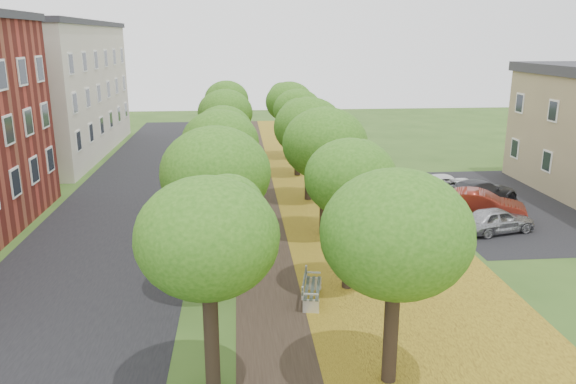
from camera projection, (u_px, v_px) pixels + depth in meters
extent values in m
cube|color=black|center=(122.00, 220.00, 29.04)|extent=(8.00, 70.00, 0.01)
cube|color=black|center=(266.00, 216.00, 29.68)|extent=(3.20, 70.00, 0.01)
cube|color=#B09420|center=(359.00, 214.00, 30.11)|extent=(7.50, 70.00, 0.01)
cube|color=black|center=(503.00, 204.00, 31.80)|extent=(9.00, 16.00, 0.01)
cylinder|color=black|center=(211.00, 336.00, 14.67)|extent=(0.40, 0.40, 3.19)
ellipsoid|color=#275912|center=(207.00, 237.00, 13.94)|extent=(3.57, 3.57, 3.03)
cylinder|color=black|center=(218.00, 252.00, 20.43)|extent=(0.40, 0.40, 3.19)
ellipsoid|color=#275912|center=(216.00, 179.00, 19.70)|extent=(3.57, 3.57, 3.03)
cylinder|color=black|center=(222.00, 205.00, 26.19)|extent=(0.40, 0.40, 3.19)
ellipsoid|color=#275912|center=(220.00, 147.00, 25.46)|extent=(3.57, 3.57, 3.03)
cylinder|color=black|center=(225.00, 175.00, 31.95)|extent=(0.40, 0.40, 3.19)
ellipsoid|color=#275912|center=(223.00, 127.00, 31.22)|extent=(3.57, 3.57, 3.03)
cylinder|color=black|center=(226.00, 154.00, 37.71)|extent=(0.40, 0.40, 3.19)
ellipsoid|color=#275912|center=(225.00, 113.00, 36.98)|extent=(3.57, 3.57, 3.03)
cylinder|color=black|center=(228.00, 138.00, 43.47)|extent=(0.40, 0.40, 3.19)
ellipsoid|color=#275912|center=(227.00, 102.00, 42.74)|extent=(3.57, 3.57, 3.03)
cylinder|color=black|center=(391.00, 328.00, 15.08)|extent=(0.40, 0.40, 3.19)
ellipsoid|color=#275912|center=(396.00, 232.00, 14.35)|extent=(3.57, 3.57, 3.03)
cylinder|color=black|center=(348.00, 248.00, 20.84)|extent=(0.40, 0.40, 3.19)
ellipsoid|color=#275912|center=(350.00, 176.00, 20.11)|extent=(3.57, 3.57, 3.03)
cylinder|color=black|center=(324.00, 202.00, 26.60)|extent=(0.40, 0.40, 3.19)
ellipsoid|color=#275912|center=(325.00, 145.00, 25.87)|extent=(3.57, 3.57, 3.03)
cylinder|color=black|center=(308.00, 173.00, 32.36)|extent=(0.40, 0.40, 3.19)
ellipsoid|color=#275912|center=(309.00, 125.00, 31.63)|extent=(3.57, 3.57, 3.03)
cylinder|color=black|center=(297.00, 152.00, 38.12)|extent=(0.40, 0.40, 3.19)
ellipsoid|color=#275912|center=(297.00, 112.00, 37.39)|extent=(3.57, 3.57, 3.03)
cylinder|color=black|center=(289.00, 137.00, 43.88)|extent=(0.40, 0.40, 3.19)
ellipsoid|color=#275912|center=(289.00, 102.00, 43.15)|extent=(3.57, 3.57, 3.03)
cube|color=beige|center=(38.00, 92.00, 44.17)|extent=(10.00, 20.00, 10.00)
cube|color=#2D2D33|center=(30.00, 23.00, 42.79)|extent=(10.30, 20.30, 0.40)
cube|color=#242D26|center=(312.00, 288.00, 20.02)|extent=(0.88, 2.07, 0.04)
cube|color=#242D26|center=(304.00, 280.00, 19.97)|extent=(0.42, 1.98, 0.29)
cube|color=silver|center=(311.00, 306.00, 19.21)|extent=(0.56, 0.17, 0.50)
cube|color=silver|center=(314.00, 284.00, 20.97)|extent=(0.56, 0.17, 0.50)
cube|color=silver|center=(311.00, 294.00, 19.09)|extent=(0.51, 0.16, 0.04)
cube|color=silver|center=(314.00, 273.00, 20.85)|extent=(0.51, 0.16, 0.04)
imported|color=#9F9FA4|center=(497.00, 220.00, 27.09)|extent=(3.94, 2.33, 1.26)
imported|color=maroon|center=(480.00, 205.00, 29.03)|extent=(4.86, 3.21, 1.51)
imported|color=#313236|center=(480.00, 192.00, 31.89)|extent=(5.02, 3.39, 1.35)
imported|color=white|center=(448.00, 185.00, 33.40)|extent=(4.50, 2.08, 1.25)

